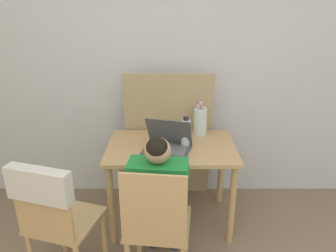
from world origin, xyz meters
TOP-DOWN VIEW (x-y plane):
  - wall_back at (0.00, 2.23)m, footprint 6.40×0.05m
  - dining_table at (-0.16, 1.72)m, footprint 1.01×0.65m
  - chair_occupied at (-0.25, 1.03)m, footprint 0.44×0.44m
  - chair_spare at (-0.88, 1.02)m, footprint 0.50×0.53m
  - person_seated at (-0.24, 1.15)m, footprint 0.40×0.46m
  - laptop at (-0.19, 1.66)m, footprint 0.40×0.34m
  - flower_vase at (0.09, 1.94)m, footprint 0.11×0.11m
  - water_bottle at (-0.05, 1.72)m, footprint 0.07×0.07m
  - cardboard_panel at (-0.18, 2.08)m, footprint 0.76×0.19m

SIDE VIEW (x-z plane):
  - chair_occupied at x=-0.25m, z-range 0.01..0.92m
  - dining_table at x=-0.16m, z-range 0.25..0.95m
  - cardboard_panel at x=-0.18m, z-range 0.00..1.22m
  - chair_spare at x=-0.88m, z-range 0.16..1.07m
  - person_seated at x=-0.24m, z-range 0.12..1.16m
  - laptop at x=-0.19m, z-range 0.64..0.88m
  - water_bottle at x=-0.05m, z-range 0.69..0.93m
  - flower_vase at x=0.09m, z-range 0.67..0.98m
  - wall_back at x=0.00m, z-range 0.00..2.50m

